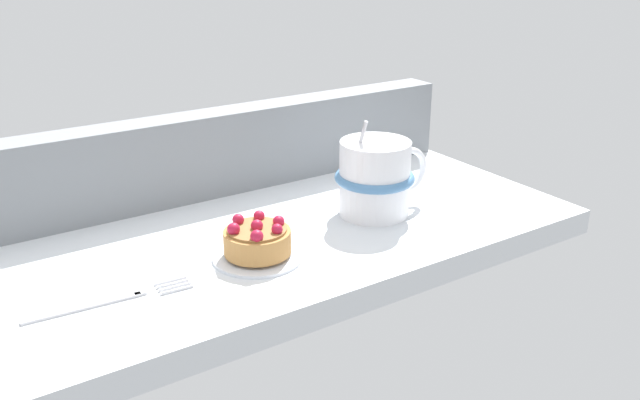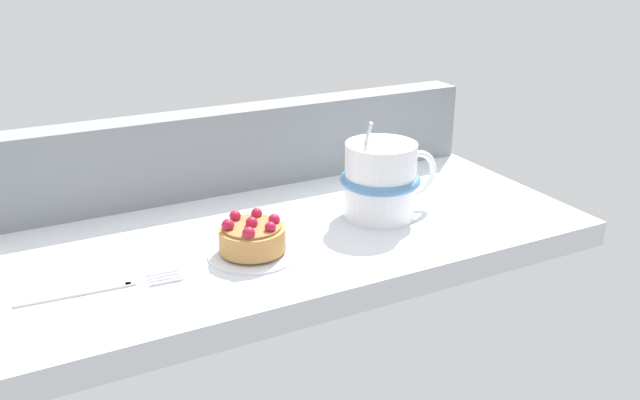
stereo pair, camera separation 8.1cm
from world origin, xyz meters
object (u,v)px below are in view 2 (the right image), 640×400
Objects in this scene: raspberry_tart at (252,236)px; coffee_mug at (381,180)px; dessert_fork at (103,288)px; dessert_plate at (253,252)px.

coffee_mug is at bearing 9.18° from raspberry_tart.
dessert_fork is (-36.31, -3.73, -4.69)cm from coffee_mug.
raspberry_tart is 17.16cm from dessert_fork.
dessert_plate is at bearing 2.08° from dessert_fork.
raspberry_tart reaches higher than dessert_fork.
raspberry_tart is at bearing 171.64° from dessert_plate.
dessert_fork is at bearing -174.13° from coffee_mug.
dessert_fork is at bearing -177.92° from dessert_plate.
coffee_mug reaches higher than dessert_fork.
dessert_plate is 0.74× the size of coffee_mug.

